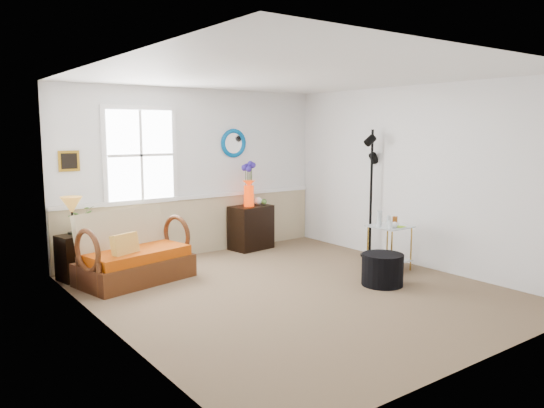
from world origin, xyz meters
TOP-DOWN VIEW (x-y plane):
  - floor at (0.00, 0.00)m, footprint 4.50×5.00m
  - ceiling at (0.00, 0.00)m, footprint 4.50×5.00m
  - walls at (0.00, 0.00)m, footprint 4.51×5.01m
  - wainscot at (0.00, 2.48)m, footprint 4.46×0.02m
  - chair_rail at (0.00, 2.47)m, footprint 4.46×0.04m
  - window at (-0.90, 2.47)m, footprint 1.14×0.06m
  - picture at (-1.92, 2.48)m, footprint 0.28×0.03m
  - mirror at (0.70, 2.48)m, footprint 0.47×0.07m
  - loveseat at (-1.40, 1.58)m, footprint 1.54×1.07m
  - throw_pillow at (-1.58, 1.40)m, footprint 0.39×0.23m
  - lamp_stand at (-2.04, 2.11)m, footprint 0.40×0.40m
  - table_lamp at (-2.02, 2.11)m, footprint 0.33×0.33m
  - potted_plant at (-1.90, 2.13)m, footprint 0.47×0.48m
  - cabinet at (0.89, 2.26)m, footprint 0.73×0.53m
  - flower_vase at (0.84, 2.24)m, footprint 0.27×0.27m
  - side_table at (1.71, -0.01)m, footprint 0.52×0.52m
  - tabletop_items at (1.66, -0.03)m, footprint 0.45×0.45m
  - floor_lamp at (2.10, 0.73)m, footprint 0.30×0.30m
  - ottoman at (1.08, -0.46)m, footprint 0.69×0.69m

SIDE VIEW (x-z plane):
  - floor at x=0.00m, z-range -0.01..0.01m
  - ottoman at x=1.08m, z-range 0.00..0.41m
  - lamp_stand at x=-2.04m, z-range 0.00..0.60m
  - side_table at x=1.71m, z-range 0.00..0.64m
  - cabinet at x=0.89m, z-range 0.00..0.72m
  - wainscot at x=0.00m, z-range 0.00..0.90m
  - loveseat at x=-1.40m, z-range 0.00..0.92m
  - throw_pillow at x=-1.58m, z-range 0.30..0.68m
  - potted_plant at x=-1.90m, z-range 0.60..0.89m
  - tabletop_items at x=1.66m, z-range 0.64..0.86m
  - table_lamp at x=-2.02m, z-range 0.60..1.11m
  - chair_rail at x=0.00m, z-range 0.89..0.95m
  - floor_lamp at x=2.10m, z-range 0.00..1.97m
  - flower_vase at x=0.84m, z-range 0.72..1.44m
  - walls at x=0.00m, z-range 0.00..2.60m
  - picture at x=-1.92m, z-range 1.41..1.69m
  - window at x=-0.90m, z-range 0.88..2.32m
  - mirror at x=0.70m, z-range 1.51..1.99m
  - ceiling at x=0.00m, z-range 2.60..2.60m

